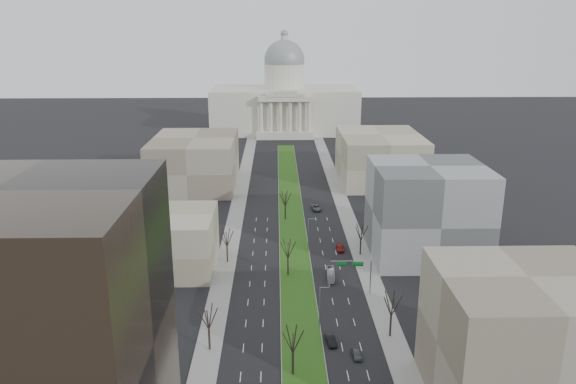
{
  "coord_description": "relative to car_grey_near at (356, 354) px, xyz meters",
  "views": [
    {
      "loc": [
        -4.58,
        -43.6,
        58.11
      ],
      "look_at": [
        -1.4,
        108.17,
        12.5
      ],
      "focal_mm": 35.0,
      "sensor_mm": 36.0,
      "label": 1
    }
  ],
  "objects": [
    {
      "name": "streetlamp_median_b",
      "position": [
        -5.97,
        9.84,
        4.14
      ],
      "size": [
        1.9,
        0.2,
        9.16
      ],
      "color": "gray",
      "rests_on": "ground"
    },
    {
      "name": "tree_median_c",
      "position": [
        -11.73,
        74.84,
        6.33
      ],
      "size": [
        5.4,
        5.4,
        9.72
      ],
      "color": "black",
      "rests_on": "ground"
    },
    {
      "name": "tree_median_a",
      "position": [
        -11.73,
        -5.16,
        6.33
      ],
      "size": [
        5.4,
        5.4,
        9.72
      ],
      "color": "black",
      "rests_on": "ground"
    },
    {
      "name": "sidewalk_right",
      "position": [
        7.77,
        49.84,
        -0.6
      ],
      "size": [
        5.0,
        330.0,
        0.15
      ],
      "primitive_type": "cube",
      "color": "gray",
      "rests_on": "ground"
    },
    {
      "name": "building_tan_right",
      "position": [
        23.27,
        -13.16,
        10.33
      ],
      "size": [
        26.0,
        24.0,
        22.0
      ],
      "primitive_type": "cube",
      "color": "gray",
      "rests_on": "ground"
    },
    {
      "name": "building_far_right",
      "position": [
        25.27,
        119.84,
        8.33
      ],
      "size": [
        30.0,
        40.0,
        18.0
      ],
      "primitive_type": "cube",
      "color": "gray",
      "rests_on": "ground"
    },
    {
      "name": "tree_left_mid",
      "position": [
        -26.93,
        2.84,
        6.33
      ],
      "size": [
        5.4,
        5.4,
        9.72
      ],
      "color": "black",
      "rests_on": "ground"
    },
    {
      "name": "car_grey_near",
      "position": [
        0.0,
        0.0,
        0.0
      ],
      "size": [
        1.93,
        4.07,
        1.34
      ],
      "primitive_type": "imported",
      "rotation": [
        0.0,
        0.0,
        0.09
      ],
      "color": "#4B4F53",
      "rests_on": "ground"
    },
    {
      "name": "building_grey_right",
      "position": [
        24.27,
        46.84,
        11.33
      ],
      "size": [
        28.0,
        26.0,
        24.0
      ],
      "primitive_type": "cube",
      "color": "#595B5D",
      "rests_on": "ground"
    },
    {
      "name": "building_beige_left",
      "position": [
        -42.73,
        39.84,
        6.33
      ],
      "size": [
        26.0,
        22.0,
        14.0
      ],
      "primitive_type": "cube",
      "color": "gray",
      "rests_on": "ground"
    },
    {
      "name": "streetlamp_median_c",
      "position": [
        -5.97,
        49.84,
        4.14
      ],
      "size": [
        1.9,
        0.2,
        9.16
      ],
      "color": "gray",
      "rests_on": "ground"
    },
    {
      "name": "car_grey_far",
      "position": [
        -1.55,
        84.1,
        0.12
      ],
      "size": [
        3.21,
        5.92,
        1.58
      ],
      "primitive_type": "imported",
      "rotation": [
        0.0,
        0.0,
        0.11
      ],
      "color": "#4F5357",
      "rests_on": "ground"
    },
    {
      "name": "mast_arm_signs",
      "position": [
        3.76,
        24.87,
        5.44
      ],
      "size": [
        9.12,
        0.24,
        8.09
      ],
      "color": "gray",
      "rests_on": "ground"
    },
    {
      "name": "car_black",
      "position": [
        -4.24,
        4.65,
        0.08
      ],
      "size": [
        2.2,
        4.73,
        1.5
      ],
      "primitive_type": "imported",
      "rotation": [
        0.0,
        0.0,
        0.14
      ],
      "color": "black",
      "rests_on": "ground"
    },
    {
      "name": "tree_right_far",
      "position": [
        7.47,
        46.84,
        5.86
      ],
      "size": [
        5.04,
        5.04,
        9.07
      ],
      "color": "black",
      "rests_on": "ground"
    },
    {
      "name": "tree_left_far",
      "position": [
        -26.93,
        42.84,
        6.17
      ],
      "size": [
        5.28,
        5.28,
        9.5
      ],
      "color": "black",
      "rests_on": "ground"
    },
    {
      "name": "ground",
      "position": [
        -9.73,
        74.84,
        -0.67
      ],
      "size": [
        600.0,
        600.0,
        0.0
      ],
      "primitive_type": "plane",
      "color": "black",
      "rests_on": "ground"
    },
    {
      "name": "capitol",
      "position": [
        -9.73,
        224.42,
        15.63
      ],
      "size": [
        80.0,
        46.0,
        55.0
      ],
      "color": "beige",
      "rests_on": "ground"
    },
    {
      "name": "box_van",
      "position": [
        -1.56,
        33.01,
        0.33
      ],
      "size": [
        2.12,
        7.3,
        2.01
      ],
      "primitive_type": "imported",
      "rotation": [
        0.0,
        0.0,
        -0.06
      ],
      "color": "silver",
      "rests_on": "ground"
    },
    {
      "name": "median",
      "position": [
        -9.73,
        73.83,
        -0.57
      ],
      "size": [
        8.0,
        222.03,
        0.2
      ],
      "color": "#999993",
      "rests_on": "ground"
    },
    {
      "name": "tree_right_mid",
      "position": [
        7.47,
        6.84,
        6.48
      ],
      "size": [
        5.52,
        5.52,
        9.94
      ],
      "color": "black",
      "rests_on": "ground"
    },
    {
      "name": "sidewalk_left",
      "position": [
        -27.23,
        49.84,
        -0.6
      ],
      "size": [
        5.0,
        330.0,
        0.15
      ],
      "primitive_type": "cube",
      "color": "gray",
      "rests_on": "ground"
    },
    {
      "name": "car_red",
      "position": [
        2.57,
        49.94,
        0.02
      ],
      "size": [
        2.15,
        4.83,
        1.38
      ],
      "primitive_type": "imported",
      "rotation": [
        0.0,
        0.0,
        -0.05
      ],
      "color": "maroon",
      "rests_on": "ground"
    },
    {
      "name": "building_far_left",
      "position": [
        -44.73,
        114.84,
        8.33
      ],
      "size": [
        30.0,
        40.0,
        18.0
      ],
      "primitive_type": "cube",
      "color": "gray",
      "rests_on": "ground"
    },
    {
      "name": "building_glass_tower",
      "position": [
        -46.73,
        -27.16,
        19.33
      ],
      "size": [
        34.0,
        30.0,
        40.0
      ],
      "primitive_type": "cube",
      "color": "black",
      "rests_on": "ground"
    },
    {
      "name": "tree_median_b",
      "position": [
        -11.73,
        34.84,
        6.33
      ],
      "size": [
        5.4,
        5.4,
        9.72
      ],
      "color": "black",
      "rests_on": "ground"
    }
  ]
}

